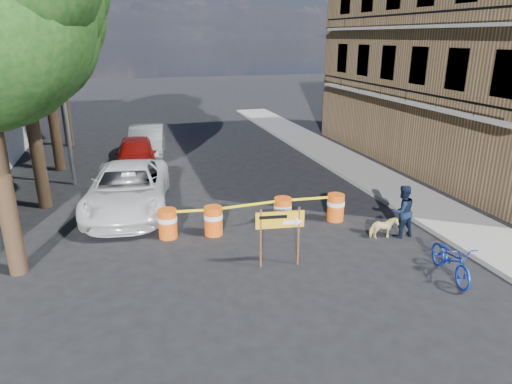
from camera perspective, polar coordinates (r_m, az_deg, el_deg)
ground at (r=12.04m, az=4.61°, el=-9.98°), size 120.00×120.00×0.00m
sidewalk_east at (r=19.60m, az=15.39°, el=1.23°), size 2.40×40.00×0.15m
apartment_building at (r=23.86m, az=26.63°, el=17.52°), size 8.00×16.00×12.00m
tree_mid_a at (r=17.05m, az=-27.45°, el=17.61°), size 5.25×5.00×8.68m
tree_mid_b at (r=22.01m, az=-25.42°, el=19.60°), size 5.67×5.40×9.62m
tree_far at (r=26.96m, az=-23.78°, el=18.31°), size 5.04×4.80×8.84m
streetlamp at (r=19.46m, az=-23.08°, el=13.26°), size 1.25×0.18×8.00m
barrel_far_left at (r=14.01m, az=-10.98°, el=-3.82°), size 0.58×0.58×0.90m
barrel_mid_left at (r=14.02m, az=-5.35°, el=-3.53°), size 0.58×0.58×0.90m
barrel_mid_right at (r=14.73m, az=3.35°, el=-2.34°), size 0.58×0.58×0.90m
barrel_far_right at (r=15.26m, az=9.92°, el=-1.83°), size 0.58×0.58×0.90m
detour_sign at (r=11.85m, az=3.72°, el=-4.04°), size 1.27×0.32×1.64m
pedestrian at (r=14.40m, az=17.79°, el=-2.30°), size 0.84×0.68×1.63m
bicycle at (r=12.38m, az=23.47°, el=-5.85°), size 0.83×1.10×1.90m
dog at (r=14.26m, az=15.65°, el=-4.35°), size 0.83×0.43×0.68m
suv_white at (r=16.39m, az=-15.71°, el=0.39°), size 3.38×6.03×1.59m
sedan_red at (r=21.26m, az=-14.73°, el=4.56°), size 2.02×4.53×1.51m
sedan_silver at (r=23.64m, az=-13.50°, el=6.12°), size 2.17×4.85×1.55m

